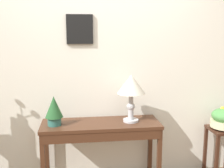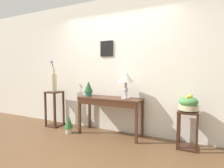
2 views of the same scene
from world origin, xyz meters
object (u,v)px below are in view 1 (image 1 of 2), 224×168
at_px(table_lamp, 131,87).
at_px(console_table, 101,132).
at_px(pedestal_stand_right, 222,154).
at_px(potted_plant_on_console, 54,110).

bearing_deg(table_lamp, console_table, -175.69).
bearing_deg(pedestal_stand_right, potted_plant_on_console, -179.07).
bearing_deg(table_lamp, pedestal_stand_right, 0.32).
height_order(table_lamp, pedestal_stand_right, table_lamp).
height_order(table_lamp, potted_plant_on_console, table_lamp).
bearing_deg(pedestal_stand_right, console_table, -178.76).
xyz_separation_m(table_lamp, pedestal_stand_right, (1.11, 0.01, -0.83)).
bearing_deg(console_table, table_lamp, 4.31).
relative_size(console_table, potted_plant_on_console, 4.11).
height_order(console_table, table_lamp, table_lamp).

